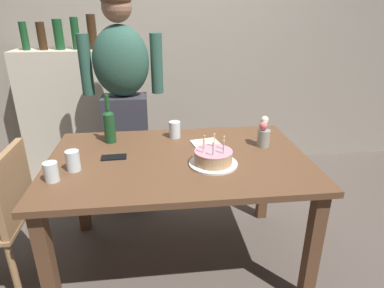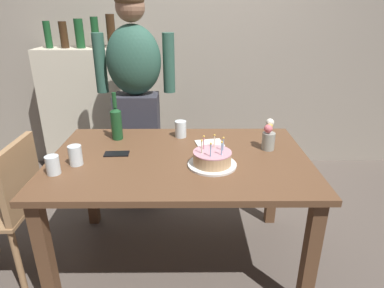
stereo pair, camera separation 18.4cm
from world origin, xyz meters
TOP-DOWN VIEW (x-y plane):
  - ground_plane at (0.00, 0.00)m, footprint 10.00×10.00m
  - back_wall at (0.00, 1.55)m, footprint 5.20×0.10m
  - dining_table at (0.00, 0.00)m, footprint 1.50×0.96m
  - birthday_cake at (0.18, -0.12)m, footprint 0.27×0.27m
  - water_glass_near at (-0.65, -0.21)m, footprint 0.07×0.07m
  - water_glass_far at (-0.57, -0.10)m, footprint 0.07×0.07m
  - water_glass_side at (0.00, 0.32)m, footprint 0.08×0.08m
  - wine_bottle at (-0.42, 0.29)m, footprint 0.07×0.07m
  - cell_phone at (-0.37, 0.04)m, footprint 0.15×0.08m
  - napkin_stack at (0.19, 0.19)m, footprint 0.19×0.16m
  - flower_vase at (0.54, 0.11)m, footprint 0.08×0.08m
  - person_man_bearded at (-0.36, 0.77)m, footprint 0.61×0.27m
  - dining_chair at (-0.98, -0.12)m, footprint 0.42×0.42m
  - shelf_cabinet at (-0.91, 1.33)m, footprint 0.83×0.30m

SIDE VIEW (x-z plane):
  - ground_plane at x=0.00m, z-range 0.00..0.00m
  - dining_chair at x=-0.98m, z-range 0.08..0.95m
  - shelf_cabinet at x=-0.91m, z-range -0.13..1.37m
  - dining_table at x=0.00m, z-range 0.27..1.01m
  - cell_phone at x=-0.37m, z-range 0.74..0.75m
  - napkin_stack at x=0.19m, z-range 0.74..0.75m
  - birthday_cake at x=0.18m, z-range 0.70..0.86m
  - water_glass_near at x=-0.65m, z-range 0.74..0.84m
  - water_glass_side at x=0.00m, z-range 0.74..0.85m
  - water_glass_far at x=-0.57m, z-range 0.74..0.85m
  - flower_vase at x=0.54m, z-range 0.73..0.92m
  - wine_bottle at x=-0.42m, z-range 0.70..1.01m
  - person_man_bearded at x=-0.36m, z-range 0.04..1.70m
  - back_wall at x=0.00m, z-range 0.00..2.60m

